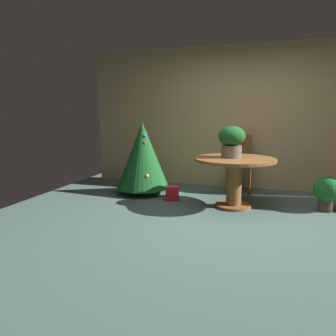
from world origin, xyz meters
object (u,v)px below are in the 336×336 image
object	(u,v)px
flower_vase	(232,140)
wooden_chair_far	(240,160)
holiday_tree	(143,155)
gift_box_red	(172,193)
round_dining_table	(234,172)
potted_plant	(327,191)

from	to	relation	value
flower_vase	wooden_chair_far	xyz separation A→B (m)	(0.06, 0.99, -0.43)
flower_vase	holiday_tree	distance (m)	1.61
flower_vase	gift_box_red	size ratio (longest dim) A/B	1.86
flower_vase	wooden_chair_far	world-z (taller)	flower_vase
flower_vase	round_dining_table	bearing A→B (deg)	-34.89
holiday_tree	gift_box_red	distance (m)	0.87
round_dining_table	flower_vase	xyz separation A→B (m)	(-0.06, 0.04, 0.47)
gift_box_red	round_dining_table	bearing A→B (deg)	-5.18
round_dining_table	wooden_chair_far	size ratio (longest dim) A/B	1.18
round_dining_table	holiday_tree	world-z (taller)	holiday_tree
flower_vase	wooden_chair_far	size ratio (longest dim) A/B	0.46
flower_vase	potted_plant	bearing A→B (deg)	6.00
round_dining_table	holiday_tree	distance (m)	1.64
wooden_chair_far	holiday_tree	world-z (taller)	holiday_tree
gift_box_red	potted_plant	size ratio (longest dim) A/B	0.49
flower_vase	holiday_tree	bearing A→B (deg)	167.63
flower_vase	holiday_tree	size ratio (longest dim) A/B	0.37
wooden_chair_far	potted_plant	size ratio (longest dim) A/B	2.00
round_dining_table	gift_box_red	world-z (taller)	round_dining_table
holiday_tree	potted_plant	size ratio (longest dim) A/B	2.45
potted_plant	holiday_tree	bearing A→B (deg)	176.10
wooden_chair_far	holiday_tree	bearing A→B (deg)	-157.82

